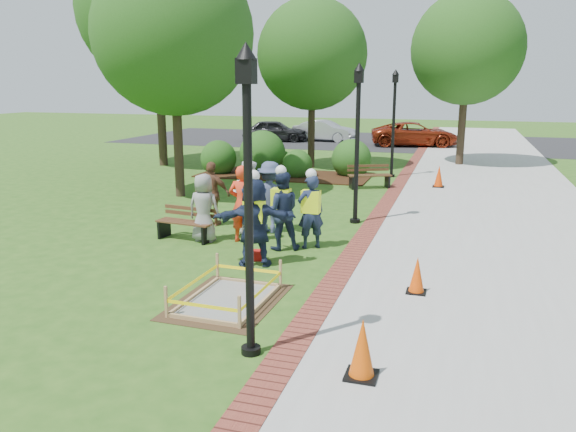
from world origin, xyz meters
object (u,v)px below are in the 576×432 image
(hivis_worker_c, at_px, (281,208))
(hivis_worker_a, at_px, (254,219))
(wet_concrete_pad, at_px, (227,289))
(cone_front, at_px, (362,350))
(hivis_worker_b, at_px, (311,209))
(bench_near, at_px, (186,230))
(lamp_near, at_px, (248,182))

(hivis_worker_c, bearing_deg, hivis_worker_a, -96.91)
(wet_concrete_pad, height_order, hivis_worker_c, hivis_worker_c)
(cone_front, distance_m, hivis_worker_c, 5.96)
(hivis_worker_b, height_order, hivis_worker_c, hivis_worker_c)
(cone_front, bearing_deg, bench_near, 134.90)
(bench_near, xyz_separation_m, cone_front, (5.26, -5.28, 0.15))
(hivis_worker_b, bearing_deg, hivis_worker_c, -154.49)
(cone_front, height_order, hivis_worker_a, hivis_worker_a)
(cone_front, xyz_separation_m, hivis_worker_a, (-2.95, 3.92, 0.60))
(bench_near, distance_m, hivis_worker_a, 2.78)
(bench_near, distance_m, cone_front, 7.46)
(wet_concrete_pad, relative_size, hivis_worker_b, 1.26)
(lamp_near, bearing_deg, bench_near, 125.70)
(bench_near, xyz_separation_m, hivis_worker_c, (2.47, -0.05, 0.71))
(wet_concrete_pad, bearing_deg, hivis_worker_b, 81.69)
(lamp_near, distance_m, hivis_worker_a, 4.21)
(wet_concrete_pad, height_order, hivis_worker_a, hivis_worker_a)
(bench_near, bearing_deg, wet_concrete_pad, -52.97)
(wet_concrete_pad, height_order, cone_front, cone_front)
(cone_front, relative_size, lamp_near, 0.20)
(hivis_worker_b, bearing_deg, cone_front, -68.56)
(cone_front, bearing_deg, lamp_near, 172.39)
(wet_concrete_pad, bearing_deg, cone_front, -34.93)
(cone_front, relative_size, hivis_worker_a, 0.41)
(wet_concrete_pad, bearing_deg, bench_near, 127.03)
(lamp_near, xyz_separation_m, hivis_worker_c, (-1.17, 5.01, -1.51))
(bench_near, relative_size, hivis_worker_a, 0.74)
(hivis_worker_a, distance_m, hivis_worker_c, 1.32)
(lamp_near, bearing_deg, hivis_worker_a, 109.69)
(cone_front, distance_m, hivis_worker_a, 4.95)
(hivis_worker_a, height_order, hivis_worker_c, hivis_worker_a)
(hivis_worker_a, xyz_separation_m, hivis_worker_c, (0.16, 1.31, -0.04))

